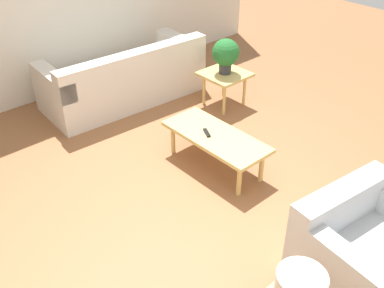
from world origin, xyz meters
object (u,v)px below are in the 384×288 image
Objects in this scene: armchair at (362,249)px; coffee_table at (216,139)px; potted_plant at (226,54)px; side_table_plant at (225,77)px; sofa at (125,80)px.

coffee_table is (1.85, -0.21, 0.05)m from armchair.
coffee_table is at bearing 130.85° from potted_plant.
side_table_plant is 1.22× the size of potted_plant.
sofa is at bearing 91.52° from armchair.
sofa is 3.79m from armchair.
armchair is 2.37× the size of potted_plant.
coffee_table is at bearing 88.33° from sofa.
sofa reaches higher than coffee_table.
potted_plant is at bearing 0.00° from side_table_plant.
sofa is 1.92m from coffee_table.
coffee_table is at bearing 130.85° from side_table_plant.
armchair is (-3.77, 0.38, -0.00)m from sofa.
potted_plant is (0.93, -1.07, 0.38)m from coffee_table.
potted_plant reaches higher than armchair.
side_table_plant is 0.33m from potted_plant.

